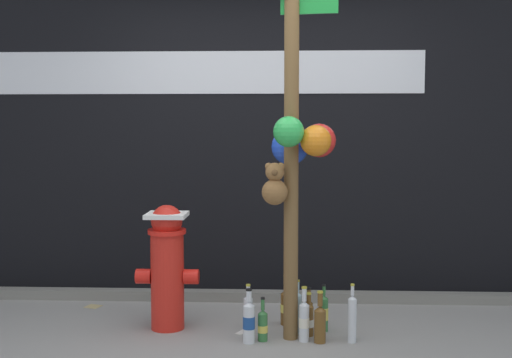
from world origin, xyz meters
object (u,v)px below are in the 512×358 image
at_px(bottle_9, 324,313).
at_px(memorial_post, 296,120).
at_px(fire_hydrant, 167,264).
at_px(bottle_0, 263,325).
at_px(bottle_4, 304,320).
at_px(bottle_8, 320,322).
at_px(bottle_3, 249,321).
at_px(bottle_6, 297,311).
at_px(bottle_2, 286,306).
at_px(bottle_7, 248,313).
at_px(bottle_1, 309,319).
at_px(bottle_5, 309,314).
at_px(bottle_10, 352,318).

bearing_deg(bottle_9, memorial_post, -140.06).
height_order(fire_hydrant, bottle_0, fire_hydrant).
distance_m(bottle_4, bottle_8, 0.11).
relative_size(bottle_3, bottle_4, 0.98).
bearing_deg(bottle_4, bottle_9, 57.15).
bearing_deg(bottle_6, fire_hydrant, 176.15).
relative_size(bottle_2, bottle_7, 1.06).
relative_size(fire_hydrant, bottle_4, 2.39).
distance_m(bottle_6, bottle_8, 0.24).
bearing_deg(fire_hydrant, bottle_4, -13.97).
bearing_deg(bottle_6, bottle_9, 14.28).
height_order(fire_hydrant, bottle_4, fire_hydrant).
height_order(bottle_2, bottle_4, bottle_4).
bearing_deg(bottle_6, bottle_8, -54.07).
relative_size(bottle_1, bottle_9, 0.90).
distance_m(memorial_post, bottle_7, 1.35).
relative_size(fire_hydrant, bottle_7, 2.57).
bearing_deg(bottle_8, bottle_9, 80.78).
relative_size(fire_hydrant, bottle_2, 2.43).
bearing_deg(bottle_1, bottle_0, -158.66).
xyz_separation_m(fire_hydrant, bottle_4, (0.94, -0.23, -0.31)).
distance_m(bottle_2, bottle_6, 0.20).
distance_m(memorial_post, fire_hydrant, 1.35).
bearing_deg(bottle_4, bottle_3, -172.53).
distance_m(bottle_3, bottle_5, 0.49).
xyz_separation_m(bottle_1, bottle_4, (-0.03, -0.12, 0.03)).
relative_size(bottle_2, bottle_5, 1.19).
xyz_separation_m(bottle_2, bottle_9, (0.26, -0.14, -0.01)).
height_order(fire_hydrant, bottle_6, fire_hydrant).
relative_size(memorial_post, bottle_2, 7.32).
distance_m(memorial_post, bottle_4, 1.31).
xyz_separation_m(memorial_post, bottle_3, (-0.30, -0.10, -1.31)).
relative_size(fire_hydrant, bottle_5, 2.90).
relative_size(bottle_3, bottle_6, 0.97).
distance_m(fire_hydrant, bottle_8, 1.12).
xyz_separation_m(bottle_1, bottle_7, (-0.41, 0.04, 0.03)).
height_order(fire_hydrant, bottle_1, fire_hydrant).
bearing_deg(fire_hydrant, bottle_0, -19.55).
distance_m(memorial_post, bottle_6, 1.31).
bearing_deg(bottle_2, bottle_7, -141.31).
distance_m(bottle_3, bottle_6, 0.39).
distance_m(bottle_7, bottle_10, 0.71).
distance_m(bottle_0, bottle_9, 0.47).
height_order(bottle_0, bottle_7, bottle_7).
bearing_deg(bottle_9, bottle_4, -122.85).
relative_size(bottle_5, bottle_8, 0.88).
height_order(fire_hydrant, bottle_5, fire_hydrant).
relative_size(bottle_5, bottle_7, 0.89).
height_order(bottle_2, bottle_7, bottle_2).
bearing_deg(fire_hydrant, bottle_3, -25.79).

